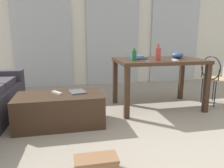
{
  "coord_description": "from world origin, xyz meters",
  "views": [
    {
      "loc": [
        -1.06,
        -1.23,
        1.13
      ],
      "look_at": [
        -0.42,
        1.81,
        0.43
      ],
      "focal_mm": 34.38,
      "sensor_mm": 36.0,
      "label": 1
    }
  ],
  "objects_px": {
    "magazine": "(77,92)",
    "tv_remote_primary": "(57,93)",
    "bottle_near": "(134,55)",
    "wire_chair": "(213,75)",
    "bottle_far": "(158,54)",
    "craft_table": "(159,66)",
    "scissors": "(147,61)",
    "coffee_table": "(60,110)",
    "shoebox": "(96,165)",
    "bowl": "(177,55)",
    "book_stack": "(138,57)",
    "tv_remote_on_table": "(175,60)"
  },
  "relations": [
    {
      "from": "wire_chair",
      "to": "magazine",
      "type": "relative_size",
      "value": 3.55
    },
    {
      "from": "wire_chair",
      "to": "bottle_near",
      "type": "distance_m",
      "value": 1.44
    },
    {
      "from": "bottle_far",
      "to": "book_stack",
      "type": "distance_m",
      "value": 0.36
    },
    {
      "from": "bottle_far",
      "to": "scissors",
      "type": "height_order",
      "value": "bottle_far"
    },
    {
      "from": "magazine",
      "to": "tv_remote_primary",
      "type": "bearing_deg",
      "value": 169.3
    },
    {
      "from": "book_stack",
      "to": "shoebox",
      "type": "xyz_separation_m",
      "value": [
        -0.87,
        -1.57,
        -0.73
      ]
    },
    {
      "from": "craft_table",
      "to": "scissors",
      "type": "distance_m",
      "value": 0.36
    },
    {
      "from": "bottle_far",
      "to": "craft_table",
      "type": "bearing_deg",
      "value": 60.64
    },
    {
      "from": "wire_chair",
      "to": "book_stack",
      "type": "xyz_separation_m",
      "value": [
        -1.26,
        0.13,
        0.3
      ]
    },
    {
      "from": "tv_remote_on_table",
      "to": "scissors",
      "type": "relative_size",
      "value": 1.48
    },
    {
      "from": "bottle_near",
      "to": "scissors",
      "type": "height_order",
      "value": "bottle_near"
    },
    {
      "from": "tv_remote_primary",
      "to": "book_stack",
      "type": "bearing_deg",
      "value": -14.24
    },
    {
      "from": "coffee_table",
      "to": "wire_chair",
      "type": "xyz_separation_m",
      "value": [
        2.45,
        0.35,
        0.3
      ]
    },
    {
      "from": "craft_table",
      "to": "shoebox",
      "type": "distance_m",
      "value": 2.0
    },
    {
      "from": "bottle_near",
      "to": "bowl",
      "type": "height_order",
      "value": "bottle_near"
    },
    {
      "from": "scissors",
      "to": "bowl",
      "type": "bearing_deg",
      "value": 19.77
    },
    {
      "from": "coffee_table",
      "to": "shoebox",
      "type": "height_order",
      "value": "coffee_table"
    },
    {
      "from": "tv_remote_on_table",
      "to": "tv_remote_primary",
      "type": "xyz_separation_m",
      "value": [
        -1.66,
        -0.05,
        -0.37
      ]
    },
    {
      "from": "book_stack",
      "to": "tv_remote_on_table",
      "type": "relative_size",
      "value": 1.93
    },
    {
      "from": "craft_table",
      "to": "shoebox",
      "type": "bearing_deg",
      "value": -128.7
    },
    {
      "from": "coffee_table",
      "to": "tv_remote_on_table",
      "type": "height_order",
      "value": "tv_remote_on_table"
    },
    {
      "from": "bottle_near",
      "to": "tv_remote_primary",
      "type": "distance_m",
      "value": 1.19
    },
    {
      "from": "bottle_far",
      "to": "magazine",
      "type": "relative_size",
      "value": 1.04
    },
    {
      "from": "coffee_table",
      "to": "bottle_far",
      "type": "bearing_deg",
      "value": 8.28
    },
    {
      "from": "bowl",
      "to": "magazine",
      "type": "distance_m",
      "value": 1.68
    },
    {
      "from": "book_stack",
      "to": "magazine",
      "type": "height_order",
      "value": "book_stack"
    },
    {
      "from": "wire_chair",
      "to": "bottle_near",
      "type": "height_order",
      "value": "bottle_near"
    },
    {
      "from": "wire_chair",
      "to": "tv_remote_primary",
      "type": "height_order",
      "value": "wire_chair"
    },
    {
      "from": "craft_table",
      "to": "magazine",
      "type": "distance_m",
      "value": 1.35
    },
    {
      "from": "wire_chair",
      "to": "bowl",
      "type": "bearing_deg",
      "value": 175.16
    },
    {
      "from": "wire_chair",
      "to": "book_stack",
      "type": "distance_m",
      "value": 1.31
    },
    {
      "from": "book_stack",
      "to": "magazine",
      "type": "xyz_separation_m",
      "value": [
        -0.96,
        -0.42,
        -0.39
      ]
    },
    {
      "from": "bottle_near",
      "to": "shoebox",
      "type": "relative_size",
      "value": 0.48
    },
    {
      "from": "bowl",
      "to": "tv_remote_primary",
      "type": "height_order",
      "value": "bowl"
    },
    {
      "from": "scissors",
      "to": "bottle_far",
      "type": "bearing_deg",
      "value": 2.97
    },
    {
      "from": "magazine",
      "to": "tv_remote_on_table",
      "type": "bearing_deg",
      "value": -10.24
    },
    {
      "from": "tv_remote_primary",
      "to": "scissors",
      "type": "bearing_deg",
      "value": -27.19
    },
    {
      "from": "book_stack",
      "to": "scissors",
      "type": "bearing_deg",
      "value": -81.11
    },
    {
      "from": "craft_table",
      "to": "bowl",
      "type": "distance_m",
      "value": 0.35
    },
    {
      "from": "bottle_near",
      "to": "tv_remote_primary",
      "type": "height_order",
      "value": "bottle_near"
    },
    {
      "from": "bottle_near",
      "to": "shoebox",
      "type": "height_order",
      "value": "bottle_near"
    },
    {
      "from": "book_stack",
      "to": "tv_remote_on_table",
      "type": "bearing_deg",
      "value": -40.22
    },
    {
      "from": "bottle_near",
      "to": "magazine",
      "type": "xyz_separation_m",
      "value": [
        -0.83,
        -0.2,
        -0.44
      ]
    },
    {
      "from": "craft_table",
      "to": "tv_remote_primary",
      "type": "relative_size",
      "value": 7.32
    },
    {
      "from": "scissors",
      "to": "bottle_near",
      "type": "bearing_deg",
      "value": 158.38
    },
    {
      "from": "coffee_table",
      "to": "tv_remote_on_table",
      "type": "relative_size",
      "value": 6.71
    },
    {
      "from": "scissors",
      "to": "tv_remote_primary",
      "type": "distance_m",
      "value": 1.32
    },
    {
      "from": "tv_remote_primary",
      "to": "wire_chair",
      "type": "bearing_deg",
      "value": -26.65
    },
    {
      "from": "wire_chair",
      "to": "bottle_far",
      "type": "distance_m",
      "value": 1.12
    },
    {
      "from": "bottle_near",
      "to": "bottle_far",
      "type": "height_order",
      "value": "bottle_far"
    }
  ]
}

